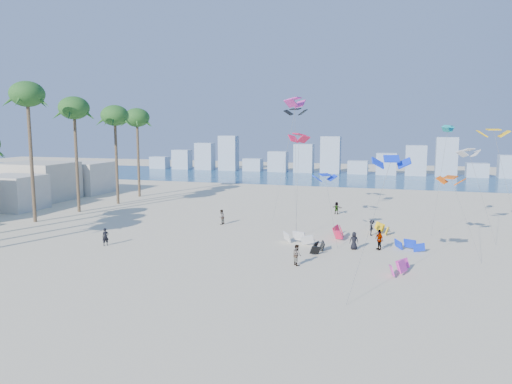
# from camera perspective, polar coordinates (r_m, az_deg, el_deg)

# --- Properties ---
(ground) EXTENTS (220.00, 220.00, 0.00)m
(ground) POSITION_cam_1_polar(r_m,az_deg,el_deg) (35.19, -12.34, -10.58)
(ground) COLOR beige
(ground) RESTS_ON ground
(ocean) EXTENTS (220.00, 220.00, 0.00)m
(ocean) POSITION_cam_1_polar(r_m,az_deg,el_deg) (103.06, 7.21, 1.72)
(ocean) COLOR navy
(ocean) RESTS_ON ground
(kitesurfer_near) EXTENTS (0.69, 0.70, 1.63)m
(kitesurfer_near) POSITION_cam_1_polar(r_m,az_deg,el_deg) (46.82, -17.30, -5.07)
(kitesurfer_near) COLOR black
(kitesurfer_near) RESTS_ON ground
(kitesurfer_mid) EXTENTS (0.99, 1.02, 1.66)m
(kitesurfer_mid) POSITION_cam_1_polar(r_m,az_deg,el_deg) (38.82, 4.83, -7.38)
(kitesurfer_mid) COLOR gray
(kitesurfer_mid) RESTS_ON ground
(kitesurfers_far) EXTENTS (30.67, 17.78, 1.84)m
(kitesurfers_far) POSITION_cam_1_polar(r_m,az_deg,el_deg) (50.97, 10.27, -3.78)
(kitesurfers_far) COLOR black
(kitesurfers_far) RESTS_ON ground
(grounded_kites) EXTENTS (13.36, 17.11, 1.01)m
(grounded_kites) POSITION_cam_1_polar(r_m,az_deg,el_deg) (45.49, 11.49, -5.69)
(grounded_kites) COLOR black
(grounded_kites) RESTS_ON ground
(flying_kites) EXTENTS (24.37, 29.37, 14.46)m
(flying_kites) POSITION_cam_1_polar(r_m,az_deg,el_deg) (49.54, 12.28, 7.08)
(flying_kites) COLOR #0D31E9
(flying_kites) RESTS_ON ground
(palm_row) EXTENTS (5.83, 44.80, 15.86)m
(palm_row) POSITION_cam_1_polar(r_m,az_deg,el_deg) (59.67, -24.41, 7.93)
(palm_row) COLOR brown
(palm_row) RESTS_ON ground
(distant_skyline) EXTENTS (85.00, 3.00, 8.40)m
(distant_skyline) POSITION_cam_1_polar(r_m,az_deg,el_deg) (112.81, 7.46, 3.82)
(distant_skyline) COLOR #9EADBF
(distant_skyline) RESTS_ON ground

